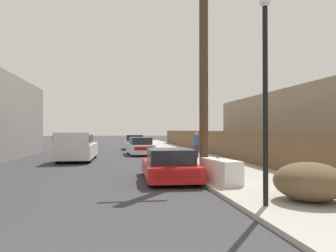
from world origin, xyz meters
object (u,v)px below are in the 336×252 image
utility_pole (204,69)px  parked_sports_car_red (169,166)px  discarded_fridge (221,171)px  pickup_truck (77,147)px  car_parked_far (134,143)px  pedestrian (196,145)px  brush_pile (309,181)px  street_lamp (265,84)px  car_parked_mid (140,147)px

utility_pole → parked_sports_car_red: bearing=-152.6°
discarded_fridge → pickup_truck: size_ratio=0.35×
car_parked_far → pedestrian: pedestrian is taller
car_parked_far → brush_pile: bearing=-82.4°
street_lamp → pedestrian: size_ratio=3.01×
pedestrian → pickup_truck: bearing=179.9°
car_parked_far → car_parked_mid: bearing=-89.0°
brush_pile → pedestrian: size_ratio=1.09×
car_parked_far → utility_pole: utility_pole is taller
utility_pole → street_lamp: (-0.06, -5.71, -1.41)m
car_parked_far → street_lamp: bearing=-85.5°
parked_sports_car_red → pickup_truck: bearing=118.9°
parked_sports_car_red → car_parked_mid: (-0.21, 12.79, 0.08)m
discarded_fridge → parked_sports_car_red: bearing=123.4°
street_lamp → parked_sports_car_red: bearing=106.8°
car_parked_far → pedestrian: bearing=-73.6°
street_lamp → pedestrian: bearing=83.1°
street_lamp → pedestrian: street_lamp is taller
discarded_fridge → street_lamp: bearing=-99.8°
parked_sports_car_red → pedestrian: size_ratio=2.58×
pickup_truck → utility_pole: size_ratio=0.66×
car_parked_mid → brush_pile: size_ratio=2.45×
pickup_truck → brush_pile: pickup_truck is taller
brush_pile → pedestrian: bearing=88.7°
parked_sports_car_red → pedestrian: bearing=71.2°
pickup_truck → brush_pile: bearing=120.1°
street_lamp → pickup_truck: bearing=113.7°
discarded_fridge → parked_sports_car_red: parked_sports_car_red is taller
discarded_fridge → brush_pile: size_ratio=1.09×
car_parked_far → brush_pile: 24.95m
car_parked_far → pickup_truck: bearing=-108.5°
utility_pole → pedestrian: bearing=78.4°
parked_sports_car_red → car_parked_far: bearing=92.2°
parked_sports_car_red → brush_pile: (2.79, -4.58, 0.05)m
discarded_fridge → car_parked_mid: (-1.68, 14.36, 0.12)m
car_parked_mid → car_parked_far: (-0.06, 7.40, 0.03)m
street_lamp → brush_pile: (1.31, 0.33, -2.35)m
pickup_truck → street_lamp: street_lamp is taller
brush_pile → parked_sports_car_red: bearing=121.4°
parked_sports_car_red → street_lamp: street_lamp is taller
brush_pile → pedestrian: pedestrian is taller
discarded_fridge → parked_sports_car_red: (-1.48, 1.57, 0.04)m
parked_sports_car_red → pickup_truck: 9.44m
car_parked_mid → brush_pile: (3.00, -17.37, -0.03)m
car_parked_mid → pickup_truck: size_ratio=0.79×
car_parked_far → brush_pile: (3.06, -24.76, -0.06)m
discarded_fridge → brush_pile: bearing=-76.2°
car_parked_far → street_lamp: (1.75, -25.10, 2.29)m
discarded_fridge → pedestrian: bearing=70.9°
discarded_fridge → pickup_truck: (-5.83, 9.94, 0.37)m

